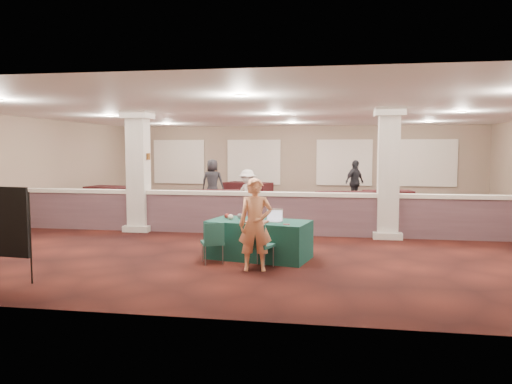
% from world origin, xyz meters
% --- Properties ---
extents(ground, '(16.00, 16.00, 0.00)m').
position_xyz_m(ground, '(0.00, 0.00, 0.00)').
color(ground, '#3F150F').
rests_on(ground, ground).
extents(wall_back, '(16.00, 0.04, 3.20)m').
position_xyz_m(wall_back, '(0.00, 8.00, 1.60)').
color(wall_back, gray).
rests_on(wall_back, ground).
extents(wall_front, '(16.00, 0.04, 3.20)m').
position_xyz_m(wall_front, '(0.00, -8.00, 1.60)').
color(wall_front, gray).
rests_on(wall_front, ground).
extents(wall_left, '(0.04, 16.00, 3.20)m').
position_xyz_m(wall_left, '(-8.00, 0.00, 1.60)').
color(wall_left, gray).
rests_on(wall_left, ground).
extents(ceiling, '(16.00, 16.00, 0.02)m').
position_xyz_m(ceiling, '(0.00, 0.00, 3.20)').
color(ceiling, silver).
rests_on(ceiling, wall_back).
extents(partition_wall, '(15.60, 0.28, 1.10)m').
position_xyz_m(partition_wall, '(0.00, -1.50, 0.57)').
color(partition_wall, '#50363E').
rests_on(partition_wall, ground).
extents(column_left, '(0.72, 0.72, 3.20)m').
position_xyz_m(column_left, '(-3.50, -1.50, 1.64)').
color(column_left, beige).
rests_on(column_left, ground).
extents(column_right, '(0.72, 0.72, 3.20)m').
position_xyz_m(column_right, '(3.00, -1.50, 1.64)').
color(column_right, beige).
rests_on(column_right, ground).
extents(sconce_left, '(0.12, 0.12, 0.18)m').
position_xyz_m(sconce_left, '(-3.78, -1.50, 2.00)').
color(sconce_left, brown).
rests_on(sconce_left, column_left).
extents(sconce_right, '(0.12, 0.12, 0.18)m').
position_xyz_m(sconce_right, '(-3.22, -1.50, 2.00)').
color(sconce_right, brown).
rests_on(sconce_right, column_left).
extents(near_table, '(2.16, 1.40, 0.77)m').
position_xyz_m(near_table, '(0.24, -4.34, 0.38)').
color(near_table, '#103D35').
rests_on(near_table, ground).
extents(conf_chair_main, '(0.54, 0.54, 0.84)m').
position_xyz_m(conf_chair_main, '(0.37, -5.17, 0.50)').
color(conf_chair_main, '#1E5856').
rests_on(conf_chair_main, ground).
extents(conf_chair_side, '(0.54, 0.54, 0.81)m').
position_xyz_m(conf_chair_side, '(-0.55, -4.97, 0.48)').
color(conf_chair_side, '#1E5856').
rests_on(conf_chair_side, ground).
extents(easel_board, '(0.94, 0.51, 1.61)m').
position_xyz_m(easel_board, '(-3.49, -7.00, 1.02)').
color(easel_board, black).
rests_on(easel_board, ground).
extents(woman, '(0.67, 0.50, 1.68)m').
position_xyz_m(woman, '(0.33, -5.33, 0.84)').
color(woman, '#FF9E6E').
rests_on(woman, ground).
extents(far_table_front_left, '(2.05, 1.44, 0.75)m').
position_xyz_m(far_table_front_left, '(-2.50, 2.70, 0.38)').
color(far_table_front_left, black).
rests_on(far_table_front_left, ground).
extents(far_table_front_center, '(2.01, 1.25, 0.76)m').
position_xyz_m(far_table_front_center, '(2.00, 2.73, 0.38)').
color(far_table_front_center, black).
rests_on(far_table_front_center, ground).
extents(far_table_front_right, '(1.82, 1.25, 0.67)m').
position_xyz_m(far_table_front_right, '(6.20, 3.00, 0.34)').
color(far_table_front_right, black).
rests_on(far_table_front_right, ground).
extents(far_table_back_left, '(2.14, 1.38, 0.80)m').
position_xyz_m(far_table_back_left, '(-6.50, 3.20, 0.40)').
color(far_table_back_left, black).
rests_on(far_table_back_left, ground).
extents(far_table_back_center, '(2.14, 1.52, 0.78)m').
position_xyz_m(far_table_back_center, '(-2.00, 6.50, 0.39)').
color(far_table_back_center, black).
rests_on(far_table_back_center, ground).
extents(far_table_back_right, '(1.83, 1.14, 0.69)m').
position_xyz_m(far_table_back_right, '(3.56, 4.41, 0.35)').
color(far_table_back_right, black).
rests_on(far_table_back_right, ground).
extents(attendee_a, '(0.76, 0.42, 1.58)m').
position_xyz_m(attendee_a, '(-4.85, 1.40, 0.79)').
color(attendee_a, black).
rests_on(attendee_a, ground).
extents(attendee_b, '(1.08, 0.78, 1.54)m').
position_xyz_m(attendee_b, '(-1.10, 1.56, 0.77)').
color(attendee_b, silver).
rests_on(attendee_b, ground).
extents(attendee_c, '(1.04, 1.10, 1.75)m').
position_xyz_m(attendee_c, '(2.41, 6.00, 0.88)').
color(attendee_c, black).
rests_on(attendee_c, ground).
extents(attendee_d, '(0.89, 0.49, 1.79)m').
position_xyz_m(attendee_d, '(-3.12, 4.90, 0.90)').
color(attendee_d, black).
rests_on(attendee_d, ground).
extents(laptop_base, '(0.39, 0.31, 0.02)m').
position_xyz_m(laptop_base, '(0.53, -4.46, 0.78)').
color(laptop_base, silver).
rests_on(laptop_base, near_table).
extents(laptop_screen, '(0.34, 0.09, 0.23)m').
position_xyz_m(laptop_screen, '(0.56, -4.34, 0.90)').
color(laptop_screen, silver).
rests_on(laptop_screen, near_table).
extents(screen_glow, '(0.31, 0.07, 0.20)m').
position_xyz_m(screen_glow, '(0.56, -4.35, 0.88)').
color(screen_glow, silver).
rests_on(screen_glow, near_table).
extents(knitting, '(0.48, 0.40, 0.03)m').
position_xyz_m(knitting, '(0.23, -4.61, 0.78)').
color(knitting, '#AD3E1B').
rests_on(knitting, near_table).
extents(yarn_cream, '(0.12, 0.12, 0.12)m').
position_xyz_m(yarn_cream, '(-0.35, -4.32, 0.82)').
color(yarn_cream, beige).
rests_on(yarn_cream, near_table).
extents(yarn_red, '(0.10, 0.10, 0.10)m').
position_xyz_m(yarn_red, '(-0.47, -4.13, 0.82)').
color(yarn_red, maroon).
rests_on(yarn_red, near_table).
extents(yarn_grey, '(0.11, 0.11, 0.11)m').
position_xyz_m(yarn_grey, '(-0.20, -4.12, 0.82)').
color(yarn_grey, '#4B4B50').
rests_on(yarn_grey, near_table).
extents(scissors, '(0.13, 0.06, 0.01)m').
position_xyz_m(scissors, '(0.84, -4.77, 0.77)').
color(scissors, red).
rests_on(scissors, near_table).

